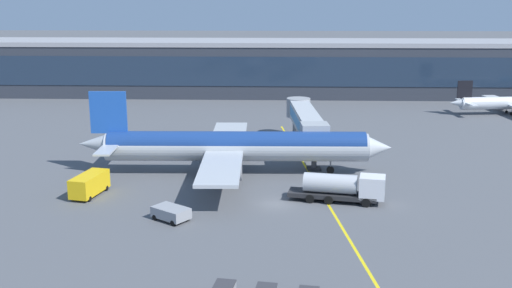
# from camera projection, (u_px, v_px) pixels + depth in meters

# --- Properties ---
(ground_plane) EXTENTS (700.00, 700.00, 0.00)m
(ground_plane) POSITION_uv_depth(u_px,v_px,m) (276.00, 204.00, 67.99)
(ground_plane) COLOR #515459
(apron_lead_in_line) EXTENTS (9.93, 79.45, 0.01)m
(apron_lead_in_line) POSITION_uv_depth(u_px,v_px,m) (325.00, 199.00, 69.73)
(apron_lead_in_line) COLOR yellow
(apron_lead_in_line) RESTS_ON ground_plane
(terminal_building) EXTENTS (199.00, 17.39, 12.68)m
(terminal_building) POSITION_uv_depth(u_px,v_px,m) (333.00, 68.00, 141.95)
(terminal_building) COLOR #2D333D
(terminal_building) RESTS_ON ground_plane
(main_airliner) EXTENTS (40.91, 32.39, 10.87)m
(main_airliner) POSITION_uv_depth(u_px,v_px,m) (234.00, 146.00, 78.82)
(main_airliner) COLOR #B2B7BC
(main_airliner) RESTS_ON ground_plane
(jet_bridge) EXTENTS (5.39, 23.59, 6.41)m
(jet_bridge) POSITION_uv_depth(u_px,v_px,m) (305.00, 120.00, 90.59)
(jet_bridge) COLOR #B2B7BC
(jet_bridge) RESTS_ON ground_plane
(fuel_tanker) EXTENTS (11.08, 4.46, 3.25)m
(fuel_tanker) POSITION_uv_depth(u_px,v_px,m) (343.00, 187.00, 68.25)
(fuel_tanker) COLOR #232326
(fuel_tanker) RESTS_ON ground_plane
(pushback_tug) EXTENTS (4.43, 4.09, 1.40)m
(pushback_tug) POSITION_uv_depth(u_px,v_px,m) (170.00, 212.00, 62.90)
(pushback_tug) COLOR gray
(pushback_tug) RESTS_ON ground_plane
(lavatory_truck) EXTENTS (3.45, 6.15, 2.50)m
(lavatory_truck) POSITION_uv_depth(u_px,v_px,m) (90.00, 183.00, 70.77)
(lavatory_truck) COLOR yellow
(lavatory_truck) RESTS_ON ground_plane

